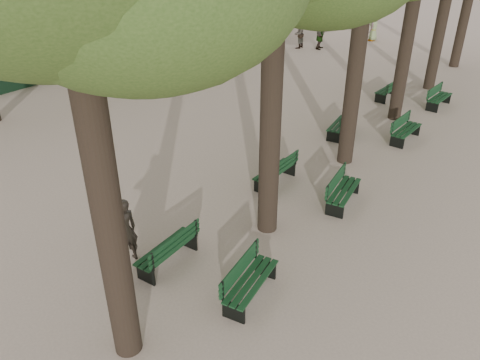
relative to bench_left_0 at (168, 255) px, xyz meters
The scene contains 15 objects.
ground 0.57m from the bench_left_0, 137.35° to the right, with size 120.00×120.00×0.00m, color tan.
bench_left_0 is the anchor object (origin of this frame).
bench_left_1 4.91m from the bench_left_0, 90.00° to the left, with size 0.60×1.81×0.92m.
bench_left_2 9.67m from the bench_left_0, 90.00° to the left, with size 0.80×1.86×0.92m.
bench_left_3 14.92m from the bench_left_0, 90.00° to the left, with size 0.69×1.84×0.92m.
bench_right_0 2.28m from the bench_left_0, ahead, with size 0.81×1.86×0.92m.
bench_right_1 5.50m from the bench_left_0, 65.64° to the left, with size 0.80×1.86×0.92m.
bench_right_2 10.84m from the bench_left_0, 77.92° to the left, with size 0.68×1.83×0.92m.
bench_right_3 15.31m from the bench_left_0, 81.48° to the left, with size 0.72×1.84×0.92m.
man_with_map 1.17m from the bench_left_0, 151.21° to the right, with size 0.68×0.76×1.75m.
pedestrian_e 23.19m from the bench_left_0, 108.02° to the left, with size 1.75×0.38×1.89m, color #262628.
pedestrian_a 22.98m from the bench_left_0, 111.46° to the left, with size 0.89×0.37×1.83m, color #262628.
pedestrian_d 26.85m from the bench_left_0, 101.21° to the left, with size 0.88×0.36×1.81m, color #262628.
fence 18.70m from the bench_left_0, 145.24° to the left, with size 0.08×42.00×0.90m, color black.
hedge 19.29m from the bench_left_0, 146.43° to the left, with size 1.20×42.00×1.20m, color #17431C.
Camera 1 is at (6.98, -5.96, 7.27)m, focal length 35.00 mm.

